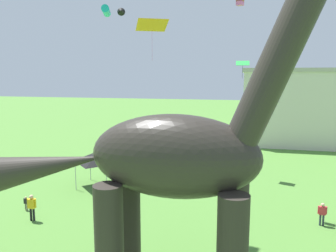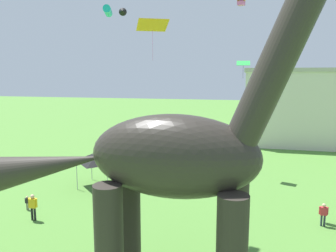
{
  "view_description": "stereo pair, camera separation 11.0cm",
  "coord_description": "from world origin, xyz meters",
  "px_view_note": "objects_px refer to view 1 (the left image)",
  "views": [
    {
      "loc": [
        4.42,
        -9.12,
        9.37
      ],
      "look_at": [
        1.21,
        4.99,
        7.16
      ],
      "focal_mm": 35.77,
      "sensor_mm": 36.0,
      "label": 1
    },
    {
      "loc": [
        4.53,
        -9.1,
        9.37
      ],
      "look_at": [
        1.21,
        4.99,
        7.16
      ],
      "focal_mm": 35.77,
      "sensor_mm": 36.0,
      "label": 2
    }
  ],
  "objects_px": {
    "kite_near_high": "(253,96)",
    "person_photographer": "(26,202)",
    "person_strolling_adult": "(32,205)",
    "kite_high_left": "(243,63)",
    "dinosaur_sculpture": "(172,156)",
    "kite_mid_center": "(109,11)",
    "person_vendor_side": "(322,212)",
    "kite_near_low": "(152,25)",
    "kite_drifting": "(240,1)",
    "festival_canopy_tent": "(97,157)"
  },
  "relations": [
    {
      "from": "kite_drifting",
      "to": "dinosaur_sculpture",
      "type": "bearing_deg",
      "value": -100.91
    },
    {
      "from": "kite_drifting",
      "to": "kite_near_low",
      "type": "bearing_deg",
      "value": -120.77
    },
    {
      "from": "kite_near_low",
      "to": "kite_drifting",
      "type": "relative_size",
      "value": 3.42
    },
    {
      "from": "person_vendor_side",
      "to": "kite_near_low",
      "type": "distance_m",
      "value": 15.35
    },
    {
      "from": "person_strolling_adult",
      "to": "person_vendor_side",
      "type": "bearing_deg",
      "value": 45.7
    },
    {
      "from": "kite_mid_center",
      "to": "festival_canopy_tent",
      "type": "bearing_deg",
      "value": -78.87
    },
    {
      "from": "kite_near_low",
      "to": "kite_drifting",
      "type": "xyz_separation_m",
      "value": [
        4.33,
        7.27,
        2.51
      ]
    },
    {
      "from": "person_vendor_side",
      "to": "kite_near_high",
      "type": "distance_m",
      "value": 12.4
    },
    {
      "from": "kite_mid_center",
      "to": "kite_near_low",
      "type": "relative_size",
      "value": 1.33
    },
    {
      "from": "person_photographer",
      "to": "person_strolling_adult",
      "type": "relative_size",
      "value": 0.57
    },
    {
      "from": "kite_mid_center",
      "to": "kite_high_left",
      "type": "relative_size",
      "value": 2.99
    },
    {
      "from": "kite_near_high",
      "to": "kite_drifting",
      "type": "xyz_separation_m",
      "value": [
        -1.24,
        -6.4,
        6.93
      ]
    },
    {
      "from": "dinosaur_sculpture",
      "to": "festival_canopy_tent",
      "type": "relative_size",
      "value": 5.38
    },
    {
      "from": "festival_canopy_tent",
      "to": "kite_mid_center",
      "type": "distance_m",
      "value": 14.71
    },
    {
      "from": "dinosaur_sculpture",
      "to": "kite_near_high",
      "type": "height_order",
      "value": "dinosaur_sculpture"
    },
    {
      "from": "festival_canopy_tent",
      "to": "dinosaur_sculpture",
      "type": "bearing_deg",
      "value": -53.95
    },
    {
      "from": "festival_canopy_tent",
      "to": "kite_high_left",
      "type": "height_order",
      "value": "kite_high_left"
    },
    {
      "from": "kite_near_low",
      "to": "kite_high_left",
      "type": "bearing_deg",
      "value": 11.05
    },
    {
      "from": "person_strolling_adult",
      "to": "person_vendor_side",
      "type": "distance_m",
      "value": 18.49
    },
    {
      "from": "person_strolling_adult",
      "to": "festival_canopy_tent",
      "type": "bearing_deg",
      "value": 115.69
    },
    {
      "from": "person_vendor_side",
      "to": "kite_high_left",
      "type": "xyz_separation_m",
      "value": [
        -5.15,
        -3.18,
        9.09
      ]
    },
    {
      "from": "kite_high_left",
      "to": "kite_near_low",
      "type": "bearing_deg",
      "value": -168.95
    },
    {
      "from": "festival_canopy_tent",
      "to": "kite_near_high",
      "type": "bearing_deg",
      "value": 23.73
    },
    {
      "from": "person_photographer",
      "to": "festival_canopy_tent",
      "type": "relative_size",
      "value": 0.32
    },
    {
      "from": "dinosaur_sculpture",
      "to": "person_photographer",
      "type": "distance_m",
      "value": 14.65
    },
    {
      "from": "person_photographer",
      "to": "kite_mid_center",
      "type": "distance_m",
      "value": 19.65
    },
    {
      "from": "person_strolling_adult",
      "to": "kite_high_left",
      "type": "bearing_deg",
      "value": 36.05
    },
    {
      "from": "person_photographer",
      "to": "person_vendor_side",
      "type": "distance_m",
      "value": 19.73
    },
    {
      "from": "person_photographer",
      "to": "kite_drifting",
      "type": "xyz_separation_m",
      "value": [
        14.12,
        5.16,
        13.84
      ]
    },
    {
      "from": "festival_canopy_tent",
      "to": "kite_near_low",
      "type": "distance_m",
      "value": 14.3
    },
    {
      "from": "person_photographer",
      "to": "kite_drifting",
      "type": "relative_size",
      "value": 1.65
    },
    {
      "from": "kite_near_high",
      "to": "dinosaur_sculpture",
      "type": "bearing_deg",
      "value": -100.92
    },
    {
      "from": "kite_mid_center",
      "to": "kite_drifting",
      "type": "height_order",
      "value": "kite_mid_center"
    },
    {
      "from": "kite_high_left",
      "to": "festival_canopy_tent",
      "type": "bearing_deg",
      "value": 148.68
    },
    {
      "from": "kite_high_left",
      "to": "kite_near_high",
      "type": "bearing_deg",
      "value": 86.08
    },
    {
      "from": "kite_near_low",
      "to": "kite_drifting",
      "type": "height_order",
      "value": "kite_drifting"
    },
    {
      "from": "kite_mid_center",
      "to": "kite_drifting",
      "type": "relative_size",
      "value": 4.54
    },
    {
      "from": "dinosaur_sculpture",
      "to": "festival_canopy_tent",
      "type": "height_order",
      "value": "dinosaur_sculpture"
    },
    {
      "from": "kite_mid_center",
      "to": "person_photographer",
      "type": "bearing_deg",
      "value": -96.27
    },
    {
      "from": "person_photographer",
      "to": "kite_near_low",
      "type": "distance_m",
      "value": 15.13
    },
    {
      "from": "festival_canopy_tent",
      "to": "kite_high_left",
      "type": "relative_size",
      "value": 3.41
    },
    {
      "from": "kite_mid_center",
      "to": "kite_high_left",
      "type": "xyz_separation_m",
      "value": [
        13.1,
        -13.79,
        -5.64
      ]
    },
    {
      "from": "person_strolling_adult",
      "to": "kite_drifting",
      "type": "relative_size",
      "value": 2.88
    },
    {
      "from": "kite_near_high",
      "to": "person_photographer",
      "type": "bearing_deg",
      "value": -143.02
    },
    {
      "from": "dinosaur_sculpture",
      "to": "person_strolling_adult",
      "type": "height_order",
      "value": "dinosaur_sculpture"
    },
    {
      "from": "kite_mid_center",
      "to": "kite_near_low",
      "type": "distance_m",
      "value": 17.33
    },
    {
      "from": "festival_canopy_tent",
      "to": "kite_near_high",
      "type": "relative_size",
      "value": 2.78
    },
    {
      "from": "dinosaur_sculpture",
      "to": "person_strolling_adult",
      "type": "relative_size",
      "value": 9.69
    },
    {
      "from": "dinosaur_sculpture",
      "to": "kite_mid_center",
      "type": "relative_size",
      "value": 6.14
    },
    {
      "from": "dinosaur_sculpture",
      "to": "person_photographer",
      "type": "height_order",
      "value": "dinosaur_sculpture"
    }
  ]
}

